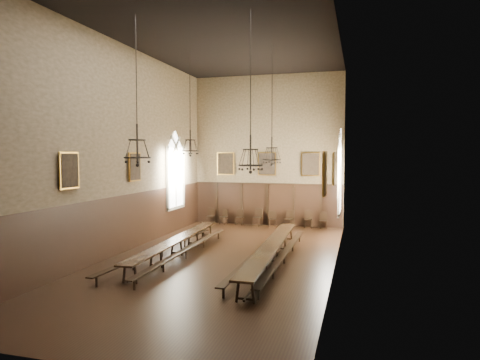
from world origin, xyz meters
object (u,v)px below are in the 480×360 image
at_px(table_right, 271,254).
at_px(chair_7, 323,224).
at_px(chair_3, 257,221).
at_px(chandelier_back_left, 190,143).
at_px(bench_left_outer, 162,251).
at_px(chandelier_back_right, 272,151).
at_px(chair_4, 272,222).
at_px(chandelier_front_left, 137,149).
at_px(bench_left_inner, 186,252).
at_px(chair_6, 308,223).
at_px(bench_right_inner, 258,255).
at_px(chair_2, 240,220).
at_px(table_left, 177,247).
at_px(chandelier_front_right, 250,154).
at_px(chair_0, 211,219).
at_px(chair_1, 224,220).
at_px(bench_right_outer, 284,257).
at_px(chair_5, 288,222).

distance_m(table_right, chair_7, 8.73).
height_order(chair_3, chandelier_back_left, chandelier_back_left).
bearing_deg(bench_left_outer, table_right, 2.16).
bearing_deg(chandelier_back_right, chair_4, 101.02).
relative_size(chandelier_back_left, chandelier_front_left, 0.94).
height_order(table_right, bench_left_inner, table_right).
xyz_separation_m(chair_4, chair_7, (2.98, 0.07, 0.02)).
bearing_deg(chandelier_back_left, chair_7, 49.38).
relative_size(chair_6, chandelier_back_right, 0.20).
bearing_deg(bench_right_inner, chair_2, 110.28).
bearing_deg(table_left, chandelier_front_right, -34.62).
distance_m(chair_0, chair_7, 6.85).
distance_m(chandelier_back_left, chandelier_front_right, 6.05).
xyz_separation_m(chair_1, chair_6, (5.13, 0.09, 0.03)).
height_order(chair_6, chandelier_front_right, chandelier_front_right).
height_order(chair_4, chair_7, chair_7).
distance_m(bench_right_outer, chair_0, 10.33).
relative_size(bench_left_outer, chair_5, 9.24).
bearing_deg(chair_3, chandelier_front_right, -64.35).
distance_m(table_left, chandelier_back_right, 5.77).
bearing_deg(table_right, chair_1, 118.80).
bearing_deg(table_right, chair_3, 106.80).
bearing_deg(chair_0, table_right, -58.91).
bearing_deg(chair_3, table_left, -87.15).
height_order(chair_2, chandelier_back_left, chandelier_back_left).
distance_m(chair_1, chair_4, 3.02).
distance_m(bench_right_inner, chandelier_back_right, 4.58).
distance_m(chair_3, chair_4, 0.90).
bearing_deg(bench_left_outer, chandelier_front_left, -80.61).
relative_size(bench_right_inner, chair_4, 10.66).
xyz_separation_m(table_right, chair_0, (-5.55, 8.59, -0.11)).
xyz_separation_m(bench_left_inner, chandelier_back_left, (-0.71, 2.28, 4.50)).
height_order(bench_left_outer, chair_0, chair_0).
height_order(chair_1, chair_5, chair_5).
bearing_deg(chair_0, chair_1, -3.77).
bearing_deg(chair_1, chair_7, 17.86).
distance_m(table_left, chair_0, 8.37).
xyz_separation_m(chair_3, chandelier_front_right, (2.34, -10.90, 3.94)).
bearing_deg(chandelier_front_right, chair_0, 115.88).
height_order(bench_left_inner, chair_5, chair_5).
distance_m(table_left, table_right, 4.15).
xyz_separation_m(table_right, chandelier_back_right, (-0.42, 2.09, 4.01)).
relative_size(chair_3, chandelier_back_right, 0.20).
bearing_deg(chair_7, chair_0, 172.15).
relative_size(chair_2, chair_6, 0.93).
bearing_deg(chair_1, chandelier_front_left, -69.93).
bearing_deg(chair_6, chair_5, 178.65).
xyz_separation_m(bench_right_outer, chair_7, (0.83, 8.43, 0.01)).
distance_m(chair_2, chair_6, 4.13).
bearing_deg(bench_right_outer, chandelier_front_left, -146.08).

